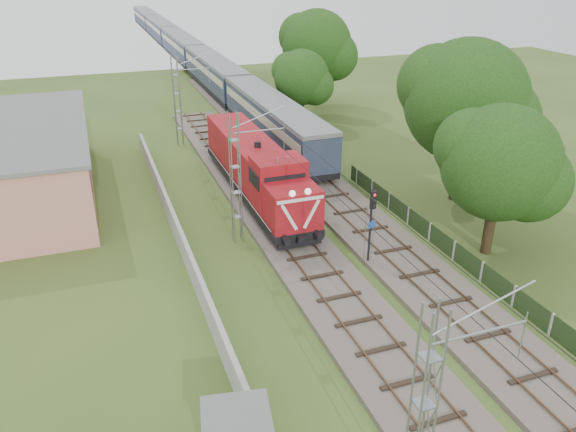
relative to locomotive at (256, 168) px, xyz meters
name	(u,v)px	position (x,y,z in m)	size (l,w,h in m)	color
ground	(373,347)	(0.00, -17.94, -2.31)	(140.00, 140.00, 0.00)	#35491B
track_main	(314,268)	(0.00, -10.94, -2.13)	(4.20, 70.00, 0.45)	#6B6054
track_side	(311,177)	(5.00, 2.06, -2.13)	(4.20, 80.00, 0.45)	#6B6054
catenary	(236,179)	(-2.95, -5.94, 1.74)	(3.31, 70.00, 8.00)	gray
boundary_wall	(180,238)	(-6.50, -5.94, -1.56)	(0.25, 40.00, 1.50)	#9E9E99
station_building	(29,160)	(-15.00, 6.06, 0.32)	(8.40, 20.40, 5.22)	tan
fence	(482,272)	(8.00, -14.94, -1.71)	(0.12, 32.00, 1.20)	black
locomotive	(256,168)	(0.00, 0.00, 0.00)	(3.12, 17.80, 4.52)	black
coach_rake	(181,45)	(5.00, 57.99, 0.26)	(3.11, 116.27, 3.60)	black
signal_post	(372,215)	(3.10, -11.40, 0.86)	(0.50, 0.40, 4.62)	black
tree_a	(501,164)	(10.40, -12.32, 3.19)	(6.80, 6.48, 8.82)	#352715
tree_b	(467,102)	(13.33, -4.89, 4.67)	(8.63, 8.22, 11.19)	#352715
tree_c	(302,78)	(10.07, 17.12, 2.37)	(5.79, 5.51, 7.51)	#352715
tree_d	(318,46)	(14.55, 24.02, 4.31)	(8.19, 7.80, 10.62)	#352715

